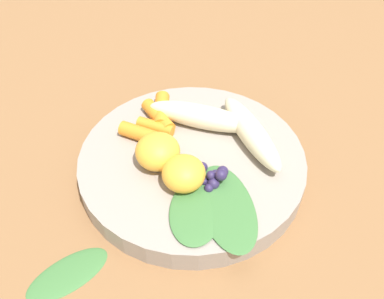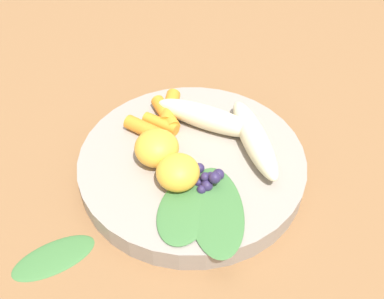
# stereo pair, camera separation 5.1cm
# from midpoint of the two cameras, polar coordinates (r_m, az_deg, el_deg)

# --- Properties ---
(ground_plane) EXTENTS (2.40, 2.40, 0.00)m
(ground_plane) POSITION_cam_midpoint_polar(r_m,az_deg,el_deg) (0.54, -2.71, -3.13)
(ground_plane) COLOR brown
(bowl) EXTENTS (0.28, 0.28, 0.03)m
(bowl) POSITION_cam_midpoint_polar(r_m,az_deg,el_deg) (0.53, -2.76, -2.05)
(bowl) COLOR gray
(bowl) RESTS_ON ground_plane
(banana_peeled_left) EXTENTS (0.12, 0.13, 0.03)m
(banana_peeled_left) POSITION_cam_midpoint_polar(r_m,az_deg,el_deg) (0.55, -1.43, 4.44)
(banana_peeled_left) COLOR beige
(banana_peeled_left) RESTS_ON bowl
(banana_peeled_right) EXTENTS (0.15, 0.04, 0.03)m
(banana_peeled_right) POSITION_cam_midpoint_polar(r_m,az_deg,el_deg) (0.53, 5.38, 2.26)
(banana_peeled_right) COLOR beige
(banana_peeled_right) RESTS_ON bowl
(orange_segment_near) EXTENTS (0.05, 0.05, 0.04)m
(orange_segment_near) POSITION_cam_midpoint_polar(r_m,az_deg,el_deg) (0.47, -4.26, -3.46)
(orange_segment_near) COLOR #F4A833
(orange_segment_near) RESTS_ON bowl
(orange_segment_far) EXTENTS (0.05, 0.05, 0.04)m
(orange_segment_far) POSITION_cam_midpoint_polar(r_m,az_deg,el_deg) (0.50, -7.67, -0.40)
(orange_segment_far) COLOR #F4A833
(orange_segment_far) RESTS_ON bowl
(carrot_front) EXTENTS (0.06, 0.04, 0.02)m
(carrot_front) POSITION_cam_midpoint_polar(r_m,az_deg,el_deg) (0.57, -6.75, 5.28)
(carrot_front) COLOR orange
(carrot_front) RESTS_ON bowl
(carrot_mid_left) EXTENTS (0.06, 0.03, 0.02)m
(carrot_mid_left) POSITION_cam_midpoint_polar(r_m,az_deg,el_deg) (0.56, -7.29, 4.43)
(carrot_mid_left) COLOR orange
(carrot_mid_left) RESTS_ON bowl
(carrot_mid_right) EXTENTS (0.05, 0.05, 0.02)m
(carrot_mid_right) POSITION_cam_midpoint_polar(r_m,az_deg,el_deg) (0.55, -7.72, 2.98)
(carrot_mid_right) COLOR orange
(carrot_mid_right) RESTS_ON bowl
(carrot_rear) EXTENTS (0.06, 0.05, 0.02)m
(carrot_rear) POSITION_cam_midpoint_polar(r_m,az_deg,el_deg) (0.54, -9.52, 1.94)
(carrot_rear) COLOR orange
(carrot_rear) RESTS_ON bowl
(blueberry_pile) EXTENTS (0.04, 0.04, 0.03)m
(blueberry_pile) POSITION_cam_midpoint_polar(r_m,az_deg,el_deg) (0.48, -0.26, -3.93)
(blueberry_pile) COLOR #2D234C
(blueberry_pile) RESTS_ON bowl
(coconut_shred_patch) EXTENTS (0.04, 0.04, 0.00)m
(coconut_shred_patch) POSITION_cam_midpoint_polar(r_m,az_deg,el_deg) (0.49, -2.57, -4.56)
(coconut_shred_patch) COLOR white
(coconut_shred_patch) RESTS_ON bowl
(kale_leaf_left) EXTENTS (0.11, 0.10, 0.01)m
(kale_leaf_left) POSITION_cam_midpoint_polar(r_m,az_deg,el_deg) (0.46, -2.63, -8.50)
(kale_leaf_left) COLOR #3D7038
(kale_leaf_left) RESTS_ON bowl
(kale_leaf_right) EXTENTS (0.14, 0.09, 0.01)m
(kale_leaf_right) POSITION_cam_midpoint_polar(r_m,az_deg,el_deg) (0.46, 2.02, -7.83)
(kale_leaf_right) COLOR #3D7038
(kale_leaf_right) RESTS_ON bowl
(kale_leaf_stray) EXTENTS (0.06, 0.10, 0.01)m
(kale_leaf_stray) POSITION_cam_midpoint_polar(r_m,az_deg,el_deg) (0.48, -19.83, -15.91)
(kale_leaf_stray) COLOR #3D7038
(kale_leaf_stray) RESTS_ON ground_plane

